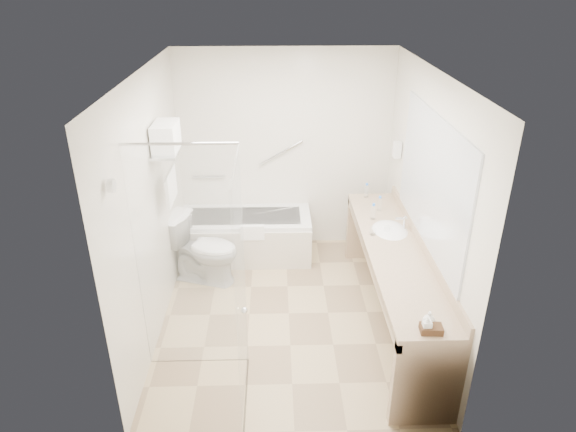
{
  "coord_description": "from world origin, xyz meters",
  "views": [
    {
      "loc": [
        -0.13,
        -4.43,
        3.29
      ],
      "look_at": [
        0.0,
        0.3,
        1.0
      ],
      "focal_mm": 32.0,
      "sensor_mm": 36.0,
      "label": 1
    }
  ],
  "objects_px": {
    "bathtub": "(246,236)",
    "vanity_counter": "(393,268)",
    "water_bottle_left": "(380,204)",
    "toilet": "(204,249)",
    "amenity_basket": "(431,329)"
  },
  "relations": [
    {
      "from": "vanity_counter",
      "to": "amenity_basket",
      "type": "xyz_separation_m",
      "value": [
        -0.01,
        -1.25,
        0.24
      ]
    },
    {
      "from": "toilet",
      "to": "amenity_basket",
      "type": "distance_m",
      "value": 2.92
    },
    {
      "from": "water_bottle_left",
      "to": "bathtub",
      "type": "bearing_deg",
      "value": 161.44
    },
    {
      "from": "toilet",
      "to": "water_bottle_left",
      "type": "bearing_deg",
      "value": -71.37
    },
    {
      "from": "bathtub",
      "to": "toilet",
      "type": "xyz_separation_m",
      "value": [
        -0.45,
        -0.54,
        0.12
      ]
    },
    {
      "from": "amenity_basket",
      "to": "water_bottle_left",
      "type": "xyz_separation_m",
      "value": [
        0.01,
        2.13,
        0.05
      ]
    },
    {
      "from": "bathtub",
      "to": "toilet",
      "type": "distance_m",
      "value": 0.71
    },
    {
      "from": "toilet",
      "to": "amenity_basket",
      "type": "bearing_deg",
      "value": -118.98
    },
    {
      "from": "bathtub",
      "to": "water_bottle_left",
      "type": "xyz_separation_m",
      "value": [
        1.53,
        -0.51,
        0.65
      ]
    },
    {
      "from": "bathtub",
      "to": "vanity_counter",
      "type": "xyz_separation_m",
      "value": [
        1.52,
        -1.39,
        0.36
      ]
    },
    {
      "from": "bathtub",
      "to": "water_bottle_left",
      "type": "distance_m",
      "value": 1.74
    },
    {
      "from": "vanity_counter",
      "to": "toilet",
      "type": "distance_m",
      "value": 2.16
    },
    {
      "from": "bathtub",
      "to": "water_bottle_left",
      "type": "height_order",
      "value": "water_bottle_left"
    },
    {
      "from": "bathtub",
      "to": "toilet",
      "type": "relative_size",
      "value": 1.98
    },
    {
      "from": "bathtub",
      "to": "amenity_basket",
      "type": "height_order",
      "value": "amenity_basket"
    }
  ]
}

